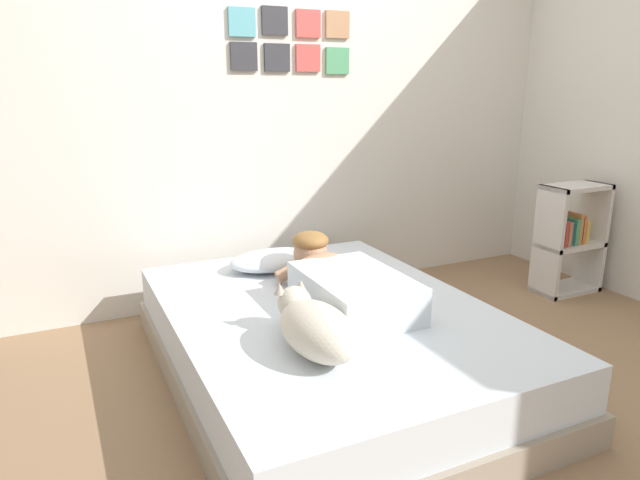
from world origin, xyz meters
name	(u,v)px	position (x,y,z in m)	size (l,w,h in m)	color
ground_plane	(403,377)	(0.00, 0.00, 0.00)	(11.96, 11.96, 0.00)	#8C6B4C
back_wall	(289,107)	(0.00, 1.42, 1.25)	(3.98, 0.12, 2.50)	silver
bed	(329,342)	(-0.32, 0.19, 0.18)	(1.50, 2.05, 0.36)	gray
pillow	(274,260)	(-0.34, 0.85, 0.41)	(0.52, 0.32, 0.11)	silver
person_lying	(341,281)	(-0.22, 0.24, 0.46)	(0.43, 0.92, 0.27)	silver
dog	(315,326)	(-0.57, -0.19, 0.46)	(0.26, 0.57, 0.21)	beige
coffee_cup	(329,274)	(-0.15, 0.53, 0.39)	(0.12, 0.09, 0.07)	#D84C47
cell_phone	(363,315)	(-0.22, 0.03, 0.36)	(0.07, 0.14, 0.01)	black
bookshelf	(569,238)	(1.68, 0.53, 0.39)	(0.45, 0.24, 0.75)	silver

